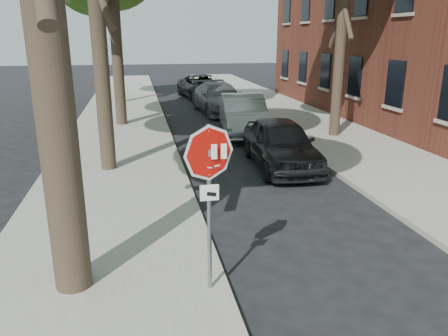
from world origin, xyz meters
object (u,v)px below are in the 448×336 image
(car_c, at_px, (219,98))
(car_d, at_px, (203,87))
(car_a, at_px, (281,143))
(car_b, at_px, (243,115))
(stop_sign, at_px, (209,178))

(car_c, bearing_deg, car_d, 85.74)
(car_a, bearing_deg, car_d, 92.60)
(car_a, height_order, car_c, car_c)
(car_a, relative_size, car_b, 0.90)
(car_a, distance_m, car_b, 4.93)
(car_b, bearing_deg, car_c, 96.87)
(car_b, relative_size, car_c, 0.91)
(stop_sign, bearing_deg, car_c, 78.93)
(car_c, xyz_separation_m, car_d, (0.00, 5.66, -0.02))
(car_b, bearing_deg, car_a, -83.13)
(stop_sign, distance_m, car_b, 11.99)
(stop_sign, bearing_deg, car_b, 73.95)
(stop_sign, distance_m, car_d, 22.79)
(stop_sign, distance_m, car_c, 17.22)
(stop_sign, relative_size, car_c, 0.49)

